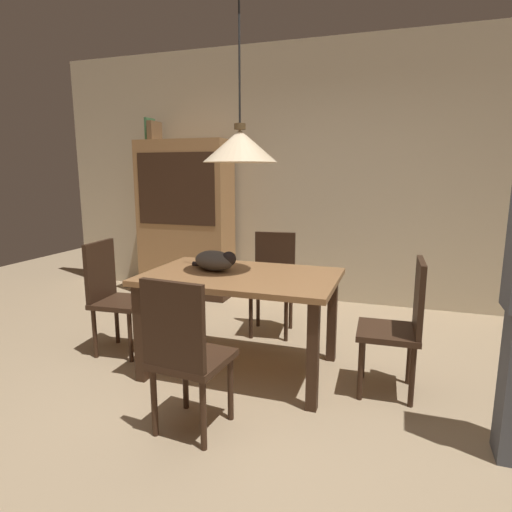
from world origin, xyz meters
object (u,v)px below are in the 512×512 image
Objects in this scene: chair_near_front at (184,351)px; pendant_lamp at (240,146)px; chair_right_side at (401,321)px; chair_far_back at (273,278)px; dining_table at (241,287)px; chair_left_side at (113,292)px; cat_sleeping at (215,260)px; book_brown_thick at (155,131)px; book_green_slim at (150,129)px; hutch_bookcase at (186,222)px.

pendant_lamp is at bearing 89.53° from chair_near_front.
chair_right_side and chair_near_front have the same top height.
chair_right_side is 1.00× the size of chair_far_back.
dining_table is at bearing -179.85° from chair_right_side.
cat_sleeping is (0.91, 0.05, 0.32)m from chair_left_side.
pendant_lamp is (0.01, 0.88, 1.15)m from chair_near_front.
dining_table is 2.79m from book_brown_thick.
pendant_lamp is at bearing -44.22° from book_green_slim.
chair_far_back is 3.58× the size of book_green_slim.
hutch_bookcase is at bearing 127.90° from dining_table.
pendant_lamp is at bearing -89.42° from chair_far_back.
hutch_bookcase is at bearing 127.90° from pendant_lamp.
dining_table is 0.89m from chair_far_back.
pendant_lamp is (-0.00, 0.00, 1.01)m from dining_table.
chair_near_front is 3.88× the size of book_brown_thick.
chair_far_back is at bearing 90.58° from pendant_lamp.
hutch_bookcase is at bearing 123.79° from cat_sleeping.
book_brown_thick is (-1.51, 1.70, 1.13)m from cat_sleeping.
book_green_slim reaches higher than cat_sleeping.
pendant_lamp is (1.13, 0.01, 1.15)m from chair_left_side.
book_brown_thick is (-0.38, 0.00, 1.07)m from hutch_bookcase.
chair_right_side is 1.44m from chair_near_front.
pendant_lamp is at bearing -179.85° from chair_right_side.
cat_sleeping is 2.54m from book_brown_thick.
book_brown_thick is at bearing 153.30° from chair_far_back.
chair_far_back reaches higher than cat_sleeping.
pendant_lamp is (-1.13, -0.00, 1.15)m from chair_right_side.
book_brown_thick reaches higher than chair_far_back.
chair_far_back is 3.88× the size of book_brown_thick.
dining_table is at bearing 0.28° from chair_left_side.
chair_right_side is at bearing 0.22° from chair_left_side.
hutch_bookcase is (-0.23, 1.75, 0.38)m from chair_left_side.
hutch_bookcase is at bearing 147.31° from chair_far_back.
pendant_lamp is at bearing -52.10° from hutch_bookcase.
chair_left_side is 2.29× the size of cat_sleeping.
book_brown_thick is at bearing 148.66° from chair_right_side.
chair_right_side is 2.26m from chair_left_side.
chair_right_side is at bearing 37.80° from chair_near_front.
chair_near_front is 3.50m from book_green_slim.
hutch_bookcase is at bearing 145.00° from chair_right_side.
hutch_bookcase reaches higher than cat_sleeping.
dining_table is at bearing -12.28° from cat_sleeping.
chair_right_side and chair_left_side have the same top height.
chair_near_front is 3.46m from book_brown_thick.
dining_table is 0.76× the size of hutch_bookcase.
book_green_slim is at bearing 135.78° from dining_table.
book_green_slim is (-1.78, 0.87, 1.47)m from chair_far_back.
book_brown_thick reaches higher than dining_table.
book_green_slim reaches higher than dining_table.
book_brown_thick is (0.06, 0.00, -0.02)m from book_green_slim.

